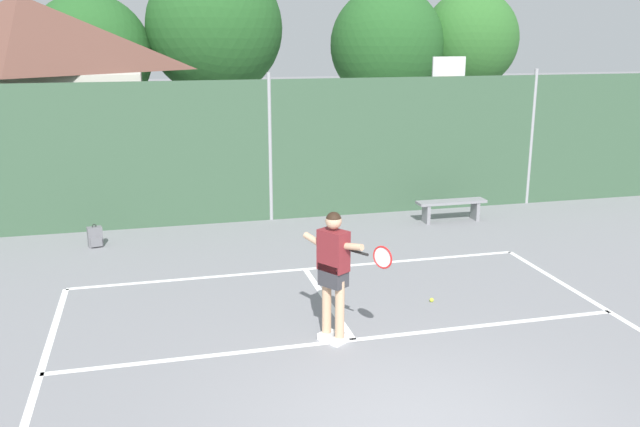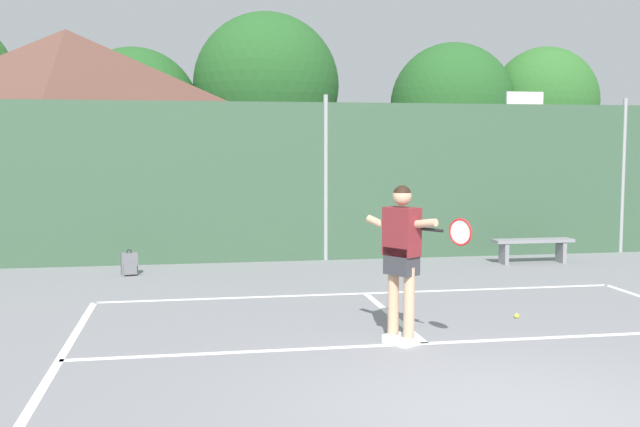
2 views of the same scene
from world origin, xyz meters
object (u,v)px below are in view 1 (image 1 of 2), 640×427
Objects in this scene: tennis_player at (334,265)px; courtside_bench at (451,206)px; basketball_hoop at (446,105)px; backpack_grey at (95,237)px; tennis_ball at (432,300)px.

tennis_player is 6.87m from courtside_bench.
backpack_grey is at bearing -161.63° from basketball_hoop.
tennis_ball is (-3.40, -7.25, -2.28)m from basketball_hoop.
tennis_player is 1.16× the size of courtside_bench.
basketball_hoop is at bearing 64.88° from tennis_ball.
tennis_player reaches higher than courtside_bench.
tennis_ball is at bearing 27.91° from tennis_player.
basketball_hoop reaches higher than courtside_bench.
tennis_ball is at bearing -115.12° from basketball_hoop.
basketball_hoop is 2.22× the size of courtside_bench.
backpack_grey is 0.29× the size of courtside_bench.
tennis_player is 28.10× the size of tennis_ball.
basketball_hoop is 8.33m from tennis_ball.
tennis_player is at bearing -128.03° from courtside_bench.
tennis_player is 6.45m from backpack_grey.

